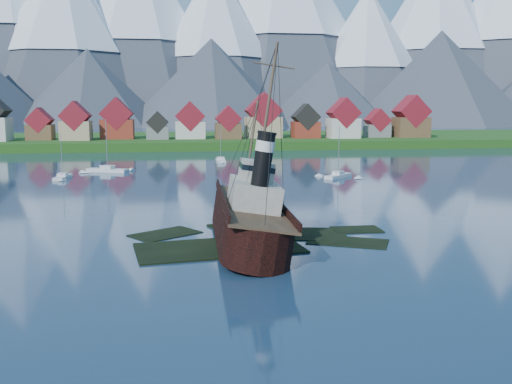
{
  "coord_description": "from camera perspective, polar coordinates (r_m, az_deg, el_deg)",
  "views": [
    {
      "loc": [
        -7.47,
        -63.02,
        15.73
      ],
      "look_at": [
        2.25,
        6.0,
        5.0
      ],
      "focal_mm": 40.0,
      "sensor_mm": 36.0,
      "label": 1
    }
  ],
  "objects": [
    {
      "name": "tugboat_wreck",
      "position": [
        66.4,
        -1.25,
        -2.32
      ],
      "size": [
        6.95,
        29.95,
        23.73
      ],
      "rotation": [
        0.0,
        0.15,
        -0.03
      ],
      "color": "black",
      "rests_on": "ground"
    },
    {
      "name": "sailboat_a",
      "position": [
        128.8,
        -18.76,
        1.37
      ],
      "size": [
        2.75,
        8.37,
        10.04
      ],
      "rotation": [
        0.0,
        0.0,
        -0.09
      ],
      "color": "silver",
      "rests_on": "ground"
    },
    {
      "name": "town",
      "position": [
        216.84,
        -14.9,
        6.68
      ],
      "size": [
        250.96,
        16.69,
        17.3
      ],
      "color": "maroon",
      "rests_on": "ground"
    },
    {
      "name": "mountains",
      "position": [
        549.28,
        -7.55,
        16.38
      ],
      "size": [
        965.0,
        340.0,
        205.0
      ],
      "color": "#2D333D",
      "rests_on": "ground"
    },
    {
      "name": "sailboat_d",
      "position": [
        125.09,
        8.23,
        1.56
      ],
      "size": [
        7.61,
        7.54,
        11.7
      ],
      "rotation": [
        0.0,
        0.0,
        -0.79
      ],
      "color": "silver",
      "rests_on": "ground"
    },
    {
      "name": "shoal",
      "position": [
        67.76,
        0.06,
        -4.97
      ],
      "size": [
        31.71,
        21.24,
        1.14
      ],
      "color": "black",
      "rests_on": "ground"
    },
    {
      "name": "sailboat_c",
      "position": [
        138.54,
        -14.62,
        2.07
      ],
      "size": [
        10.2,
        6.42,
        12.96
      ],
      "rotation": [
        0.0,
        0.0,
        1.15
      ],
      "color": "silver",
      "rests_on": "ground"
    },
    {
      "name": "sailboat_e",
      "position": [
        158.68,
        -3.55,
        3.13
      ],
      "size": [
        2.36,
        9.22,
        10.67
      ],
      "rotation": [
        0.0,
        0.0,
        -0.01
      ],
      "color": "silver",
      "rests_on": "ground"
    },
    {
      "name": "ground",
      "position": [
        65.38,
        -1.22,
        -5.17
      ],
      "size": [
        1400.0,
        1400.0,
        0.0
      ],
      "primitive_type": "plane",
      "color": "#1A304A",
      "rests_on": "ground"
    },
    {
      "name": "shore_bank",
      "position": [
        233.67,
        -6.18,
        4.84
      ],
      "size": [
        600.0,
        80.0,
        3.2
      ],
      "primitive_type": "cube",
      "color": "#1C4814",
      "rests_on": "ground"
    },
    {
      "name": "seawall",
      "position": [
        195.8,
        -5.81,
        4.1
      ],
      "size": [
        600.0,
        2.5,
        2.0
      ],
      "primitive_type": "cube",
      "color": "#3F3D38",
      "rests_on": "ground"
    }
  ]
}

